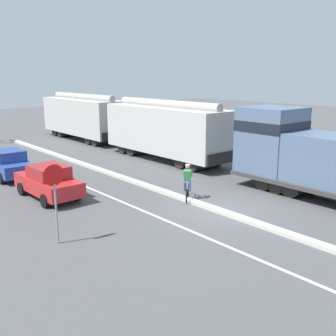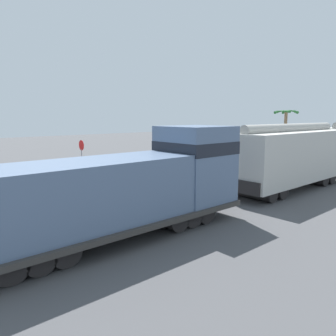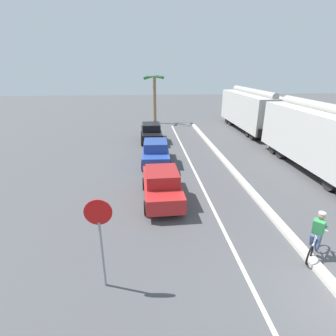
# 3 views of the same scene
# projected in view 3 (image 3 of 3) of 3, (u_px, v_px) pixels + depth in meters

# --- Properties ---
(median_curb) EXTENTS (0.36, 36.00, 0.16)m
(median_curb) POSITION_uv_depth(u_px,v_px,m) (258.00, 200.00, 12.80)
(median_curb) COLOR beige
(median_curb) RESTS_ON ground
(lane_stripe) EXTENTS (0.14, 36.00, 0.01)m
(lane_stripe) POSITION_uv_depth(u_px,v_px,m) (210.00, 203.00, 12.63)
(lane_stripe) COLOR silver
(lane_stripe) RESTS_ON ground
(hopper_car_lead) EXTENTS (2.90, 10.60, 4.18)m
(hopper_car_lead) POSITION_uv_depth(u_px,v_px,m) (324.00, 139.00, 15.79)
(hopper_car_lead) COLOR beige
(hopper_car_lead) RESTS_ON ground
(hopper_car_middle) EXTENTS (2.90, 10.60, 4.18)m
(hopper_car_middle) POSITION_uv_depth(u_px,v_px,m) (250.00, 110.00, 26.58)
(hopper_car_middle) COLOR #B6B4AC
(hopper_car_middle) RESTS_ON ground
(parked_car_red) EXTENTS (1.91, 4.24, 1.62)m
(parked_car_red) POSITION_uv_depth(u_px,v_px,m) (162.00, 185.00, 12.67)
(parked_car_red) COLOR red
(parked_car_red) RESTS_ON ground
(parked_car_blue) EXTENTS (1.95, 4.26, 1.62)m
(parked_car_blue) POSITION_uv_depth(u_px,v_px,m) (156.00, 152.00, 17.55)
(parked_car_blue) COLOR #28479E
(parked_car_blue) RESTS_ON ground
(parked_car_black) EXTENTS (1.87, 4.22, 1.62)m
(parked_car_black) POSITION_uv_depth(u_px,v_px,m) (151.00, 132.00, 22.91)
(parked_car_black) COLOR black
(parked_car_black) RESTS_ON ground
(cyclist) EXTENTS (1.29, 1.21, 1.71)m
(cyclist) POSITION_uv_depth(u_px,v_px,m) (317.00, 236.00, 8.81)
(cyclist) COLOR black
(cyclist) RESTS_ON ground
(stop_sign) EXTENTS (0.76, 0.08, 2.88)m
(stop_sign) POSITION_uv_depth(u_px,v_px,m) (100.00, 228.00, 7.17)
(stop_sign) COLOR gray
(stop_sign) RESTS_ON ground
(palm_tree_near) EXTENTS (2.37, 2.26, 5.49)m
(palm_tree_near) POSITION_uv_depth(u_px,v_px,m) (154.00, 88.00, 29.51)
(palm_tree_near) COLOR #846647
(palm_tree_near) RESTS_ON ground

